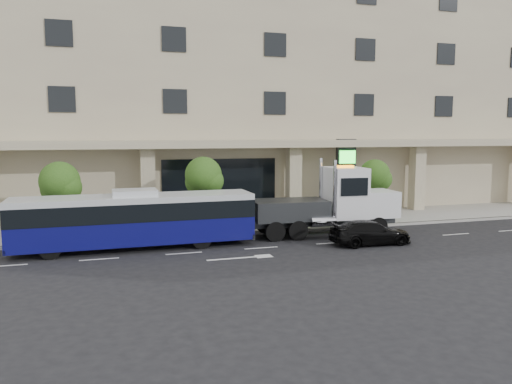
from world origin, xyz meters
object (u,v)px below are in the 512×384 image
Objects in this scene: city_bus at (135,219)px; black_sedan at (370,232)px; signage_pylon at (345,176)px; tow_truck at (331,204)px.

black_sedan is at bearing -12.91° from city_bus.
city_bus is 15.93m from signage_pylon.
black_sedan is 9.09m from signage_pylon.
city_bus is at bearing -154.08° from signage_pylon.
city_bus is 12.35m from black_sedan.
signage_pylon reaches higher than black_sedan.
city_bus is 11.16m from tow_truck.
signage_pylon reaches higher than city_bus.
tow_truck is (11.15, 0.38, 0.27)m from city_bus.
tow_truck is 1.82× the size of signage_pylon.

